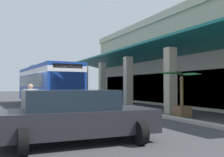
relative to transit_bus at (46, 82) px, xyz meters
name	(u,v)px	position (x,y,z in m)	size (l,w,h in m)	color
ground	(152,106)	(4.14, 7.44, -1.85)	(120.00, 120.00, 0.00)	#38383A
curb_strip	(111,107)	(3.99, 3.97, -1.79)	(31.33, 0.50, 0.12)	#9E998E
plaza_building	(210,61)	(3.99, 13.59, 1.88)	(26.41, 14.04, 7.46)	#B2A88E
transit_bus	(46,82)	(0.00, 0.00, 0.00)	(11.35, 3.32, 3.34)	#193D9E
parked_sedan_charcoal	(75,116)	(14.36, -1.67, -1.10)	(2.51, 4.44, 1.47)	#232328
pedestrian	(30,101)	(9.45, -2.32, -0.92)	(0.41, 0.65, 1.67)	#726651
potted_palm	(182,102)	(10.80, 4.91, -1.11)	(1.88, 1.83, 2.34)	brown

